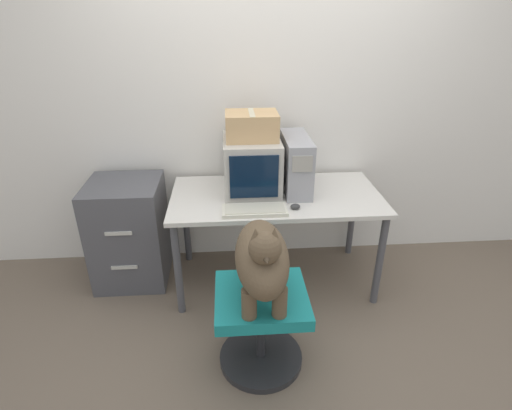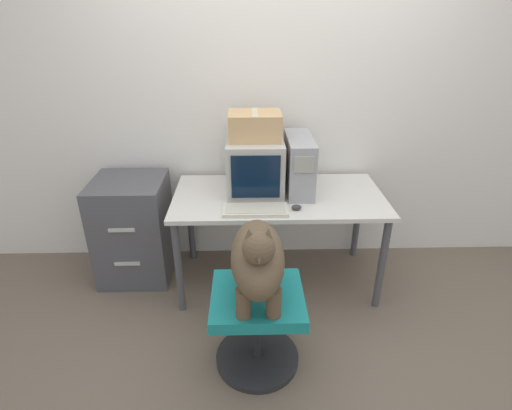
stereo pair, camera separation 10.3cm
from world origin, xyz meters
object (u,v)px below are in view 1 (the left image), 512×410
pc_tower (296,163)px  office_chair (261,322)px  keyboard (255,210)px  dog (262,258)px  cardboard_box (252,126)px  filing_cabinet (129,232)px  crt_monitor (252,165)px

pc_tower → office_chair: 1.11m
keyboard → dog: size_ratio=0.69×
dog → cardboard_box: bearing=89.5°
keyboard → dog: bearing=-90.2°
filing_cabinet → cardboard_box: (0.91, -0.01, 0.78)m
keyboard → cardboard_box: 0.57m
office_chair → dog: size_ratio=0.84×
keyboard → cardboard_box: cardboard_box is taller
pc_tower → keyboard: size_ratio=1.17×
cardboard_box → keyboard: bearing=-90.9°
pc_tower → cardboard_box: 0.41m
pc_tower → dog: size_ratio=0.80×
dog → office_chair: bearing=90.0°
pc_tower → cardboard_box: cardboard_box is taller
crt_monitor → pc_tower: 0.30m
keyboard → dog: (-0.00, -0.55, 0.01)m
keyboard → pc_tower: bearing=47.8°
keyboard → filing_cabinet: 1.03m
dog → cardboard_box: (0.01, 0.92, 0.43)m
crt_monitor → cardboard_box: (0.00, 0.00, 0.27)m
crt_monitor → filing_cabinet: 1.04m
crt_monitor → cardboard_box: size_ratio=1.34×
keyboard → filing_cabinet: (-0.90, 0.38, -0.34)m
filing_cabinet → cardboard_box: 1.20m
crt_monitor → cardboard_box: 0.27m
pc_tower → dog: 0.96m
pc_tower → dog: (-0.31, -0.90, -0.17)m
pc_tower → filing_cabinet: pc_tower is taller
pc_tower → office_chair: pc_tower is taller
crt_monitor → office_chair: size_ratio=0.93×
crt_monitor → office_chair: (-0.01, -0.89, -0.61)m
filing_cabinet → office_chair: bearing=-45.1°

